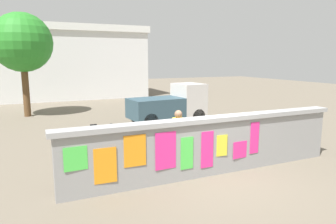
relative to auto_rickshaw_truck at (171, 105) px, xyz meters
name	(u,v)px	position (x,y,z in m)	size (l,w,h in m)	color
ground	(125,120)	(-1.78, 1.65, -0.90)	(60.00, 60.00, 0.00)	#6B6051
poster_wall	(211,145)	(-1.79, -6.35, -0.11)	(8.02, 0.42, 1.54)	gray
auto_rickshaw_truck	(171,105)	(0.00, 0.00, 0.00)	(3.72, 1.83, 1.85)	black
motorcycle	(248,127)	(1.45, -3.84, -0.44)	(1.87, 0.69, 0.87)	black
bicycle_near	(99,142)	(-4.08, -3.23, -0.54)	(1.71, 0.44, 0.95)	black
person_walking	(178,133)	(-2.32, -5.48, 0.09)	(0.44, 0.44, 1.62)	#BF6626
tree_roadside	(22,43)	(-6.19, 4.80, 2.92)	(3.03, 3.03, 5.36)	brown
building_background	(52,62)	(-4.28, 12.66, 1.88)	(14.22, 5.46, 5.51)	silver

